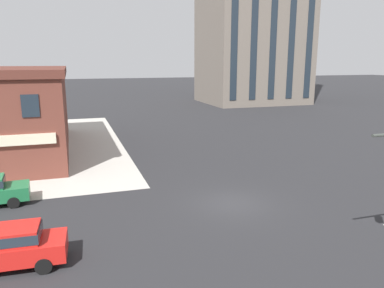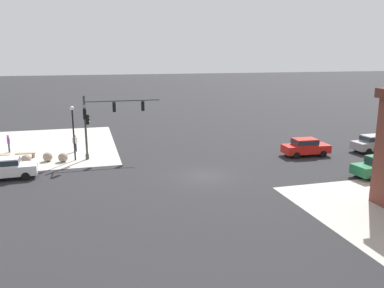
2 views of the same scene
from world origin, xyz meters
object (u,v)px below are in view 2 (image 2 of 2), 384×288
Objects in this scene: bollard_sphere_curb_c at (26,159)px; street_lamp_corner_near at (73,126)px; traffic_signal_main at (101,118)px; car_main_southbound_far at (374,143)px; car_main_northbound_far at (6,168)px; bollard_sphere_curb_a at (63,157)px; car_cross_eastbound at (381,166)px; bench_near_signal at (25,154)px; car_main_northbound_near at (305,146)px; pedestrian_with_bag at (8,142)px; bollard_sphere_curb_b at (48,157)px; pedestrian_by_lamp at (75,142)px.

street_lamp_corner_near is at bearing -178.32° from bollard_sphere_curb_c.
traffic_signal_main reaches higher than bollard_sphere_curb_c.
car_main_northbound_far is at bearing -0.28° from car_main_southbound_far.
bollard_sphere_curb_a is 26.90m from car_cross_eastbound.
bollard_sphere_curb_c is 2.29m from bench_near_signal.
traffic_signal_main is 4.89m from bollard_sphere_curb_a.
car_main_northbound_near reaches higher than bollard_sphere_curb_a.
bench_near_signal is at bearing 124.59° from pedestrian_with_bag.
bollard_sphere_curb_c is 0.46× the size of bench_near_signal.
bollard_sphere_curb_b is 0.47× the size of pedestrian_with_bag.
street_lamp_corner_near is at bearing 154.68° from bench_near_signal.
pedestrian_by_lamp is at bearing -105.40° from bollard_sphere_curb_a.
car_main_northbound_near reaches higher than bollard_sphere_curb_c.
bollard_sphere_curb_b is 28.36m from car_cross_eastbound.
bollard_sphere_curb_b is (1.35, -0.57, 0.00)m from bollard_sphere_curb_a.
traffic_signal_main is 3.86× the size of bench_near_signal.
car_main_southbound_far reaches higher than bollard_sphere_curb_b.
street_lamp_corner_near is at bearing -11.00° from car_main_northbound_near.
street_lamp_corner_near reaches higher than car_cross_eastbound.
pedestrian_by_lamp is (-4.49, -1.22, 0.65)m from bench_near_signal.
pedestrian_by_lamp is 4.01m from street_lamp_corner_near.
car_main_southbound_far is (-28.63, 7.85, -0.06)m from pedestrian_by_lamp.
bollard_sphere_curb_a is 2.95m from street_lamp_corner_near.
bollard_sphere_curb_c is 4.99m from street_lamp_corner_near.
bench_near_signal is at bearing -35.06° from bollard_sphere_curb_a.
car_main_northbound_near is at bearing 168.04° from traffic_signal_main.
traffic_signal_main reaches higher than pedestrian_by_lamp.
pedestrian_with_bag reaches higher than bollard_sphere_curb_c.
bench_near_signal is at bearing -41.34° from bollard_sphere_curb_b.
bollard_sphere_curb_a is 4.25m from bench_near_signal.
traffic_signal_main is 4.12× the size of pedestrian_by_lamp.
bollard_sphere_curb_b is (4.86, -0.42, -3.40)m from traffic_signal_main.
car_cross_eastbound is (-24.43, 11.24, 0.50)m from bollard_sphere_curb_a.
car_main_southbound_far reaches higher than bench_near_signal.
pedestrian_with_bag is at bearing -29.26° from traffic_signal_main.
car_cross_eastbound is at bearing 153.89° from bench_near_signal.
car_main_northbound_far is (-1.30, 9.10, -0.11)m from pedestrian_with_bag.
car_main_southbound_far and car_cross_eastbound have the same top height.
pedestrian_by_lamp is (-2.36, -3.10, 0.56)m from bollard_sphere_curb_b.
pedestrian_with_bag is 28.94m from car_main_northbound_near.
traffic_signal_main is 5.95m from bollard_sphere_curb_b.
car_main_northbound_near and car_main_southbound_far have the same top height.
street_lamp_corner_near is at bearing -3.47° from traffic_signal_main.
bench_near_signal is at bearing -25.32° from street_lamp_corner_near.
pedestrian_by_lamp is 0.34× the size of street_lamp_corner_near.
bollard_sphere_curb_a is at bearing -8.03° from car_main_southbound_far.
car_cross_eastbound is at bearing 147.53° from pedestrian_by_lamp.
bollard_sphere_curb_c is 29.82m from car_cross_eastbound.
car_main_northbound_near is at bearing 169.00° from street_lamp_corner_near.
pedestrian_with_bag is 9.20m from car_main_northbound_far.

